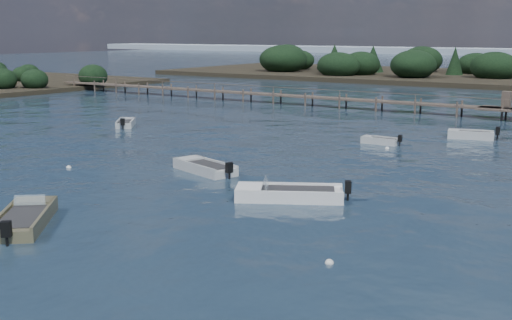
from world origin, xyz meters
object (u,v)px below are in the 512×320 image
Objects in this scene: dinghy_mid_grey at (205,169)px; tender_far_grey_b at (471,136)px; tender_far_white at (380,142)px; jetty at (277,95)px; tender_far_grey at (126,124)px; dinghy_mid_white_a at (289,196)px; dinghy_near_olive at (25,221)px.

dinghy_mid_grey is 23.40m from tender_far_grey_b.
jetty reaches higher than tender_far_white.
dinghy_mid_grey is 1.41× the size of tender_far_grey.
tender_far_grey is at bearing 147.65° from dinghy_mid_grey.
dinghy_mid_grey is at bearing 159.77° from dinghy_mid_white_a.
dinghy_mid_grey is 20.84m from tender_far_grey.
tender_far_grey_b is (9.92, 21.20, 0.02)m from dinghy_mid_grey.
dinghy_mid_white_a reaches higher than tender_far_grey_b.
tender_far_white is (4.77, 27.87, -0.03)m from dinghy_near_olive.
tender_far_grey_b is (9.76, 34.07, 0.01)m from dinghy_near_olive.
tender_far_white is (4.92, 15.00, -0.02)m from dinghy_mid_grey.
dinghy_mid_grey is 1.25× the size of tender_far_grey_b.
jetty reaches higher than dinghy_mid_white_a.
tender_far_white is 0.05× the size of jetty.
tender_far_grey reaches higher than tender_far_white.
tender_far_grey_b is at bearing 51.15° from tender_far_white.
dinghy_near_olive is at bearing -105.99° from tender_far_grey_b.
tender_far_white is 0.87× the size of tender_far_grey.
dinghy_mid_white_a is 1.09× the size of dinghy_near_olive.
dinghy_mid_white_a is at bearing -20.23° from dinghy_mid_grey.
tender_far_grey_b is at bearing 20.06° from tender_far_grey.
dinghy_mid_grey is at bearing -32.35° from tender_far_grey.
dinghy_near_olive reaches higher than dinghy_mid_white_a.
tender_far_grey is (-17.76, 24.02, -0.01)m from dinghy_near_olive.
dinghy_mid_white_a is 44.21m from jetty.
jetty is at bearing 109.06° from dinghy_near_olive.
jetty is at bearing 122.44° from dinghy_mid_white_a.
dinghy_mid_white_a is 1.85× the size of tender_far_white.
jetty reaches higher than tender_far_grey_b.
dinghy_mid_white_a is 28.69m from tender_far_grey.
dinghy_mid_white_a reaches higher than tender_far_white.
jetty is (-23.71, 37.30, 0.81)m from dinghy_mid_white_a.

